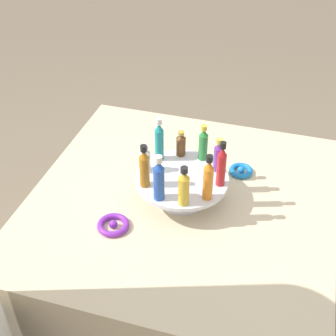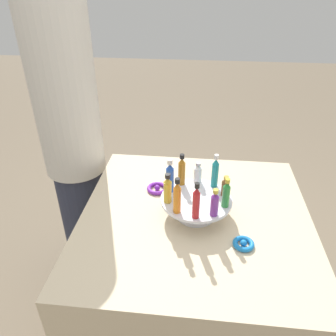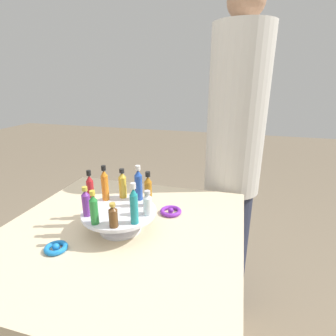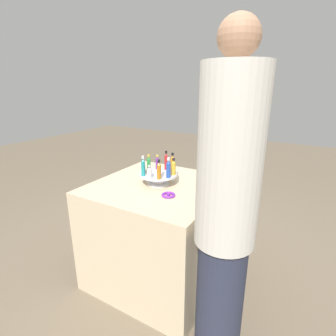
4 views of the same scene
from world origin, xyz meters
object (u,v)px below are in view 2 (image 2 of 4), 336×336
object	(u,v)px
bottle_red	(197,202)
ribbon_bow_purple	(158,188)
bottle_clear	(199,173)
bottle_gold	(169,189)
bottle_amber	(183,171)
bottle_brown	(227,187)
bottle_orange	(178,197)
bottle_teal	(216,172)
ribbon_bow_blue	(245,244)
display_stand	(197,204)
bottle_green	(227,194)
bottle_purple	(216,204)
person_figure	(74,142)
bottle_blue	(171,177)

from	to	relation	value
bottle_red	ribbon_bow_purple	world-z (taller)	bottle_red
bottle_clear	bottle_gold	distance (m)	0.18
bottle_clear	bottle_amber	xyz separation A→B (m)	(-0.07, -0.02, 0.02)
bottle_brown	bottle_gold	size ratio (longest dim) A/B	0.69
bottle_orange	bottle_teal	bearing A→B (deg)	52.96
bottle_orange	ribbon_bow_blue	world-z (taller)	bottle_orange
bottle_red	ribbon_bow_purple	bearing A→B (deg)	122.98
display_stand	bottle_green	bearing A→B (deg)	-19.04
display_stand	bottle_amber	bearing A→B (deg)	124.96
bottle_green	bottle_clear	distance (m)	0.18
bottle_purple	bottle_clear	world-z (taller)	bottle_purple
bottle_purple	bottle_red	distance (m)	0.07
bottle_green	bottle_gold	xyz separation A→B (m)	(-0.21, 0.00, 0.00)
bottle_purple	bottle_teal	world-z (taller)	bottle_teal
bottle_gold	bottle_orange	xyz separation A→B (m)	(0.04, -0.06, 0.01)
bottle_brown	bottle_red	distance (m)	0.18
bottle_purple	ribbon_bow_purple	size ratio (longest dim) A/B	1.20
bottle_clear	bottle_brown	bearing A→B (deg)	-37.04
ribbon_bow_purple	person_figure	size ratio (longest dim) A/B	0.05
bottle_red	bottle_clear	bearing A→B (deg)	88.96
bottle_gold	bottle_brown	bearing A→B (deg)	16.96
display_stand	bottle_purple	distance (m)	0.14
display_stand	bottle_red	xyz separation A→B (m)	(-0.00, -0.11, 0.09)
bottle_brown	bottle_teal	distance (m)	0.07
bottle_purple	bottle_red	bearing A→B (deg)	-163.04
bottle_blue	bottle_orange	distance (m)	0.13
bottle_green	bottle_purple	bearing A→B (deg)	-127.04
display_stand	ribbon_bow_purple	size ratio (longest dim) A/B	3.03
bottle_teal	bottle_gold	world-z (taller)	bottle_teal
ribbon_bow_blue	person_figure	size ratio (longest dim) A/B	0.04
bottle_blue	bottle_red	size ratio (longest dim) A/B	0.99
bottle_gold	person_figure	size ratio (longest dim) A/B	0.07
bottle_teal	bottle_amber	size ratio (longest dim) A/B	1.05
bottle_blue	ribbon_bow_blue	size ratio (longest dim) A/B	1.88
bottle_brown	ribbon_bow_blue	bearing A→B (deg)	-70.36
display_stand	ribbon_bow_purple	bearing A→B (deg)	138.83
bottle_orange	ribbon_bow_purple	xyz separation A→B (m)	(-0.11, 0.24, -0.14)
bottle_amber	ribbon_bow_blue	xyz separation A→B (m)	(0.24, -0.24, -0.14)
bottle_amber	bottle_clear	bearing A→B (deg)	16.96
bottle_orange	ribbon_bow_purple	world-z (taller)	bottle_orange
bottle_green	bottle_amber	distance (m)	0.21
bottle_green	ribbon_bow_purple	distance (m)	0.36
bottle_orange	ribbon_bow_blue	xyz separation A→B (m)	(0.24, -0.06, -0.14)
bottle_brown	ribbon_bow_purple	size ratio (longest dim) A/B	0.93
bottle_orange	ribbon_bow_purple	bearing A→B (deg)	113.64
bottle_red	person_figure	size ratio (longest dim) A/B	0.08
bottle_purple	ribbon_bow_purple	distance (m)	0.36
bottle_blue	bottle_red	world-z (taller)	bottle_red
bottle_green	person_figure	distance (m)	0.85
bottle_amber	bottle_orange	world-z (taller)	bottle_orange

